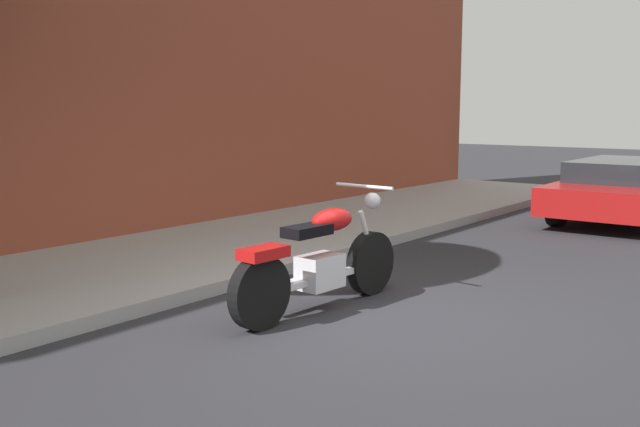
{
  "coord_description": "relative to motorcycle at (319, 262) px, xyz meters",
  "views": [
    {
      "loc": [
        -5.31,
        -3.44,
        1.91
      ],
      "look_at": [
        -0.08,
        0.61,
        0.93
      ],
      "focal_mm": 40.09,
      "sensor_mm": 36.0,
      "label": 1
    }
  ],
  "objects": [
    {
      "name": "parked_car_red",
      "position": [
        7.71,
        -0.77,
        0.09
      ],
      "size": [
        4.53,
        1.83,
        1.03
      ],
      "color": "black",
      "rests_on": "ground"
    },
    {
      "name": "ground_plane",
      "position": [
        0.08,
        -0.61,
        -0.46
      ],
      "size": [
        60.0,
        60.0,
        0.0
      ],
      "primitive_type": "plane",
      "color": "#28282D"
    },
    {
      "name": "sidewalk",
      "position": [
        0.08,
        2.66,
        -0.39
      ],
      "size": [
        22.0,
        3.02,
        0.14
      ],
      "primitive_type": "cube",
      "color": "#9E9E9E",
      "rests_on": "ground"
    },
    {
      "name": "motorcycle",
      "position": [
        0.0,
        0.0,
        0.0
      ],
      "size": [
        2.25,
        0.7,
        1.15
      ],
      "color": "black",
      "rests_on": "ground"
    }
  ]
}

